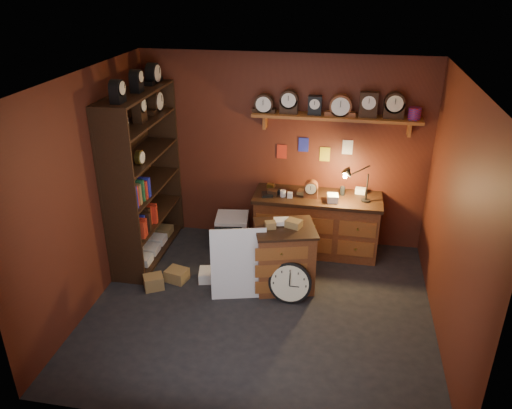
% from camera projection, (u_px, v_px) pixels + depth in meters
% --- Properties ---
extents(floor, '(4.00, 4.00, 0.00)m').
position_uv_depth(floor, '(261.00, 307.00, 5.97)').
color(floor, black).
rests_on(floor, ground).
extents(room_shell, '(4.02, 3.62, 2.71)m').
position_uv_depth(room_shell, '(267.00, 171.00, 5.32)').
color(room_shell, '#552214').
rests_on(room_shell, ground).
extents(shelving_unit, '(0.47, 1.60, 2.58)m').
position_uv_depth(shelving_unit, '(141.00, 171.00, 6.60)').
color(shelving_unit, black).
rests_on(shelving_unit, ground).
extents(workbench, '(1.75, 0.66, 1.36)m').
position_uv_depth(workbench, '(316.00, 221.00, 6.99)').
color(workbench, brown).
rests_on(workbench, ground).
extents(low_cabinet, '(0.87, 0.79, 0.92)m').
position_uv_depth(low_cabinet, '(284.00, 255.00, 6.21)').
color(low_cabinet, brown).
rests_on(low_cabinet, ground).
extents(big_round_clock, '(0.52, 0.17, 0.52)m').
position_uv_depth(big_round_clock, '(290.00, 283.00, 5.99)').
color(big_round_clock, black).
rests_on(big_round_clock, ground).
extents(white_panel, '(0.71, 0.35, 0.90)m').
position_uv_depth(white_panel, '(239.00, 294.00, 6.22)').
color(white_panel, silver).
rests_on(white_panel, ground).
extents(mini_fridge, '(0.51, 0.53, 0.47)m').
position_uv_depth(mini_fridge, '(232.00, 231.00, 7.21)').
color(mini_fridge, silver).
rests_on(mini_fridge, ground).
extents(floor_box_a, '(0.31, 0.28, 0.16)m').
position_uv_depth(floor_box_a, '(177.00, 275.00, 6.46)').
color(floor_box_a, olive).
rests_on(floor_box_a, ground).
extents(floor_box_b, '(0.27, 0.30, 0.13)m').
position_uv_depth(floor_box_b, '(208.00, 275.00, 6.49)').
color(floor_box_b, white).
rests_on(floor_box_b, ground).
extents(floor_box_c, '(0.30, 0.29, 0.18)m').
position_uv_depth(floor_box_c, '(154.00, 282.00, 6.30)').
color(floor_box_c, olive).
rests_on(floor_box_c, ground).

